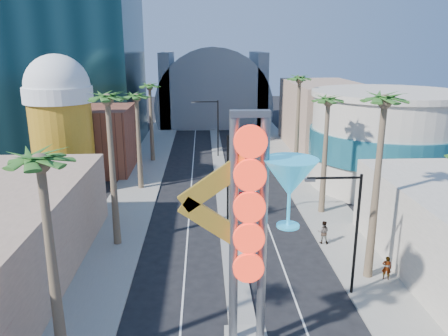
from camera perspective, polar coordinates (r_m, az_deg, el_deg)
The scene contains 22 objects.
sidewalk_west at distance 53.88m, azimuth -10.58°, elevation -0.94°, with size 5.00×100.00×0.15m, color gray.
sidewalk_east at distance 54.62m, azimuth 9.58°, elevation -0.67°, with size 5.00×100.00×0.15m, color gray.
median at distance 56.29m, azimuth -0.56°, elevation 0.05°, with size 1.60×84.00×0.15m, color gray.
brick_filler_west at distance 57.04m, azimuth -16.88°, elevation 3.64°, with size 10.00×10.00×8.00m, color brown.
filler_east at distance 67.44m, azimuth 12.89°, elevation 6.57°, with size 10.00×20.00×10.00m, color #9C7C65.
beer_mug at distance 49.07m, azimuth -20.56°, elevation 6.01°, with size 7.00×7.00×14.50m.
turquoise_building at distance 51.33m, azimuth 20.35°, elevation 3.46°, with size 16.60×16.60×10.60m.
canopy at distance 88.86m, azimuth -1.44°, elevation 8.65°, with size 22.00×16.00×22.00m.
neon_sign at distance 20.92m, azimuth 5.46°, elevation -6.83°, with size 6.53×2.60×12.55m.
streetlight_0 at distance 37.72m, azimuth 1.33°, elevation -0.31°, with size 3.79×0.25×8.00m.
streetlight_1 at distance 61.07m, azimuth -1.31°, elevation 5.92°, with size 3.79×0.25×8.00m.
streetlight_2 at distance 27.76m, azimuth 16.08°, elevation -7.08°, with size 3.45×0.25×8.00m.
palm_0 at distance 20.15m, azimuth -22.72°, elevation -1.01°, with size 2.40×2.40×11.70m.
palm_1 at distance 33.18m, azimuth -14.91°, elevation 7.46°, with size 2.40×2.40×12.70m.
palm_2 at distance 47.02m, azimuth -11.34°, elevation 8.33°, with size 2.40×2.40×11.20m.
palm_3 at distance 58.84m, azimuth -9.67°, elevation 9.86°, with size 2.40×2.40×11.20m.
palm_5 at distance 28.69m, azimuth 20.13°, elevation 6.69°, with size 2.40×2.40×13.20m.
palm_6 at distance 40.09m, azimuth 13.42°, elevation 7.62°, with size 2.40×2.40×11.70m.
palm_7 at distance 51.56m, azimuth 9.81°, elevation 10.54°, with size 2.40×2.40×12.70m.
red_pickup at distance 42.45m, azimuth 3.20°, elevation -4.43°, with size 2.27×4.92×1.37m, color #AA0D18.
pedestrian_a at distance 31.83m, azimuth 20.48°, elevation -12.10°, with size 0.60×0.39×1.65m, color gray.
pedestrian_b at distance 35.69m, azimuth 12.85°, elevation -8.16°, with size 0.91×0.71×1.87m, color gray.
Camera 1 is at (-2.10, -16.15, 15.32)m, focal length 35.00 mm.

